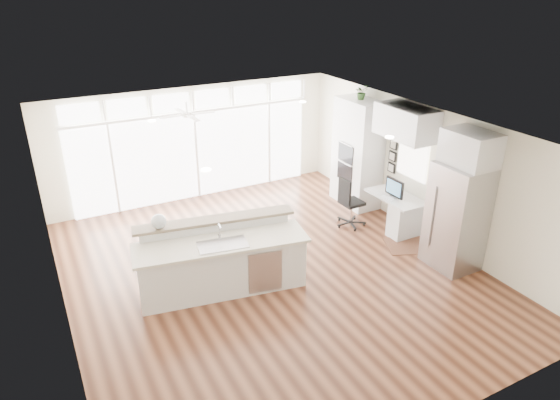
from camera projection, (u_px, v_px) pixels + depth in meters
floor at (271, 272)px, 9.24m from camera, size 7.00×8.00×0.02m
ceiling at (270, 131)px, 8.12m from camera, size 7.00×8.00×0.02m
wall_back at (195, 143)px, 11.89m from camera, size 7.00×0.04×2.70m
wall_front at (436, 342)px, 5.46m from camera, size 7.00×0.04×2.70m
wall_left at (54, 254)px, 7.18m from camera, size 0.04×8.00×2.70m
wall_right at (423, 172)px, 10.17m from camera, size 0.04×8.00×2.70m
glass_wall at (196, 156)px, 11.97m from camera, size 5.80×0.06×2.08m
transom_row at (192, 101)px, 11.41m from camera, size 5.90×0.06×0.40m
desk_window at (413, 158)px, 10.31m from camera, size 0.04×0.85×0.85m
ceiling_fan at (187, 110)px, 10.24m from camera, size 1.16×1.16×0.32m
recessed_lights at (265, 129)px, 8.28m from camera, size 3.40×3.00×0.02m
oven_cabinet at (357, 153)px, 11.52m from camera, size 0.64×1.20×2.50m
desk_nook at (395, 212)px, 10.65m from camera, size 0.72×1.30×0.76m
upper_cabinets at (406, 122)px, 9.86m from camera, size 0.64×1.30×0.64m
refrigerator at (457, 217)px, 9.06m from camera, size 0.76×0.90×2.00m
fridge_cabinet at (470, 148)px, 8.55m from camera, size 0.64×0.90×0.60m
framed_photos at (393, 156)px, 10.87m from camera, size 0.06×0.22×0.80m
kitchen_island at (222, 261)px, 8.48m from camera, size 3.06×1.58×1.16m
rug at (411, 245)px, 10.11m from camera, size 1.20×1.06×0.01m
office_chair at (352, 202)px, 10.71m from camera, size 0.59×0.55×1.11m
fishbowl at (159, 221)px, 8.26m from camera, size 0.32×0.32×0.25m
monitor at (395, 188)px, 10.38m from camera, size 0.10×0.51×0.42m
keyboard at (387, 198)px, 10.39m from camera, size 0.15×0.31×0.01m
potted_plant at (361, 94)px, 10.95m from camera, size 0.32×0.35×0.26m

